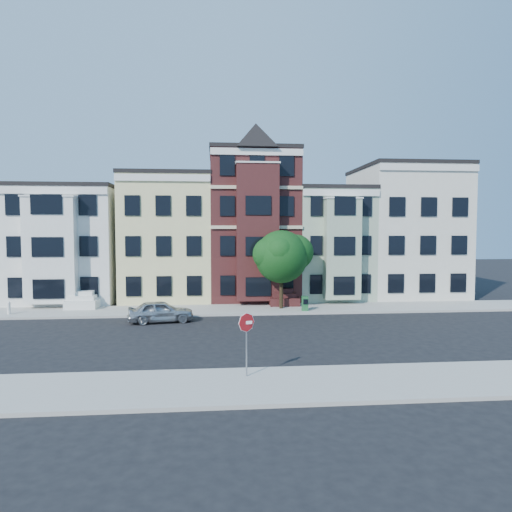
{
  "coord_description": "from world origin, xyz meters",
  "views": [
    {
      "loc": [
        -3.21,
        -24.45,
        5.86
      ],
      "look_at": [
        -0.67,
        3.48,
        4.2
      ],
      "focal_mm": 32.0,
      "sensor_mm": 36.0,
      "label": 1
    }
  ],
  "objects": [
    {
      "name": "house_green",
      "position": [
        6.5,
        14.5,
        4.5
      ],
      "size": [
        6.0,
        9.0,
        9.0
      ],
      "primitive_type": "cube",
      "color": "#9DB193",
      "rests_on": "ground"
    },
    {
      "name": "street_tree",
      "position": [
        1.55,
        7.84,
        3.63
      ],
      "size": [
        6.95,
        6.95,
        6.95
      ],
      "primitive_type": null,
      "rotation": [
        0.0,
        0.0,
        -0.18
      ],
      "color": "#194E1A",
      "rests_on": "far_sidewalk"
    },
    {
      "name": "near_sidewalk",
      "position": [
        0.0,
        -8.0,
        0.07
      ],
      "size": [
        60.0,
        4.0,
        0.15
      ],
      "primitive_type": "cube",
      "color": "#9E9B93",
      "rests_on": "ground"
    },
    {
      "name": "house_yellow",
      "position": [
        -7.0,
        14.5,
        5.0
      ],
      "size": [
        7.0,
        9.0,
        10.0
      ],
      "primitive_type": "cube",
      "color": "beige",
      "rests_on": "ground"
    },
    {
      "name": "house_brown",
      "position": [
        0.0,
        14.5,
        6.0
      ],
      "size": [
        7.0,
        9.0,
        12.0
      ],
      "primitive_type": "cube",
      "color": "#3E1818",
      "rests_on": "ground"
    },
    {
      "name": "house_cream",
      "position": [
        13.5,
        14.5,
        5.5
      ],
      "size": [
        8.0,
        9.0,
        11.0
      ],
      "primitive_type": "cube",
      "color": "silver",
      "rests_on": "ground"
    },
    {
      "name": "parked_car",
      "position": [
        -6.61,
        4.37,
        0.69
      ],
      "size": [
        4.26,
        2.28,
        1.38
      ],
      "primitive_type": "imported",
      "rotation": [
        0.0,
        0.0,
        1.74
      ],
      "color": "#ADAFB4",
      "rests_on": "ground"
    },
    {
      "name": "fire_hydrant",
      "position": [
        -17.0,
        7.24,
        0.49
      ],
      "size": [
        0.29,
        0.29,
        0.68
      ],
      "primitive_type": "cylinder",
      "rotation": [
        0.0,
        0.0,
        0.24
      ],
      "color": "white",
      "rests_on": "far_sidewalk"
    },
    {
      "name": "newspaper_box",
      "position": [
        3.07,
        6.76,
        0.66
      ],
      "size": [
        0.51,
        0.47,
        1.01
      ],
      "primitive_type": "cube",
      "rotation": [
        0.0,
        0.0,
        -0.14
      ],
      "color": "#216232",
      "rests_on": "far_sidewalk"
    },
    {
      "name": "stop_sign",
      "position": [
        -2.0,
        -7.09,
        1.56
      ],
      "size": [
        0.78,
        0.25,
        2.81
      ],
      "primitive_type": null,
      "rotation": [
        0.0,
        0.0,
        0.19
      ],
      "color": "#B31417",
      "rests_on": "near_sidewalk"
    },
    {
      "name": "ground",
      "position": [
        0.0,
        0.0,
        0.0
      ],
      "size": [
        120.0,
        120.0,
        0.0
      ],
      "primitive_type": "plane",
      "color": "black"
    },
    {
      "name": "house_white",
      "position": [
        -15.0,
        14.5,
        4.5
      ],
      "size": [
        8.0,
        9.0,
        9.0
      ],
      "primitive_type": "cube",
      "color": "white",
      "rests_on": "ground"
    },
    {
      "name": "far_sidewalk",
      "position": [
        0.0,
        8.0,
        0.07
      ],
      "size": [
        60.0,
        4.0,
        0.15
      ],
      "primitive_type": "cube",
      "color": "#9E9B93",
      "rests_on": "ground"
    }
  ]
}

